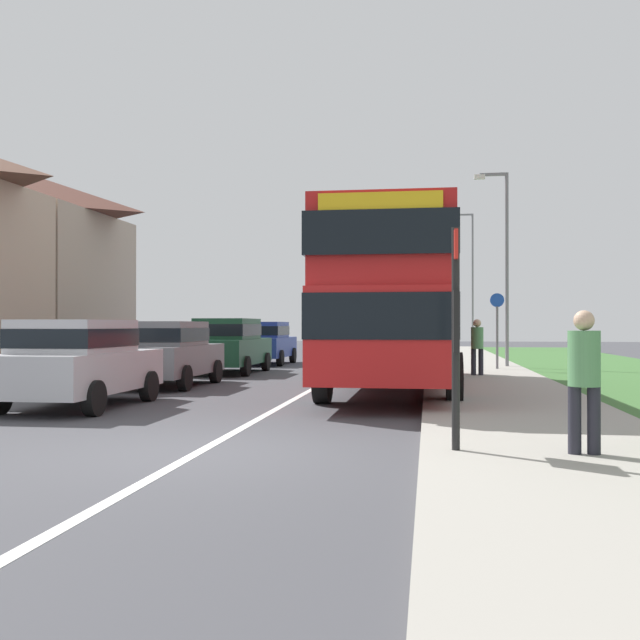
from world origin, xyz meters
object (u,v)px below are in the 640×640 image
(parked_car_blue, at_px, (264,341))
(pedestrian_at_stop, at_px, (584,375))
(double_decker_bus, at_px, (394,297))
(street_lamp_far, at_px, (471,273))
(parked_car_grey, at_px, (166,351))
(bus_stop_sign, at_px, (456,322))
(pedestrian_walking_away, at_px, (477,344))
(parked_car_dark_green, at_px, (229,343))
(cycle_route_sign, at_px, (497,328))
(street_lamp_mid, at_px, (503,255))
(parked_car_silver, at_px, (78,359))

(parked_car_blue, xyz_separation_m, pedestrian_at_stop, (7.91, -19.33, 0.08))
(double_decker_bus, height_order, pedestrian_at_stop, double_decker_bus)
(parked_car_blue, bearing_deg, street_lamp_far, 63.68)
(parked_car_grey, xyz_separation_m, bus_stop_sign, (6.66, -8.94, 0.66))
(parked_car_blue, distance_m, pedestrian_walking_away, 10.16)
(street_lamp_far, bearing_deg, parked_car_blue, -116.32)
(pedestrian_walking_away, xyz_separation_m, bus_stop_sign, (-1.04, -12.49, 0.56))
(double_decker_bus, height_order, street_lamp_far, street_lamp_far)
(parked_car_blue, relative_size, street_lamp_far, 0.49)
(parked_car_blue, xyz_separation_m, street_lamp_far, (8.80, 17.79, 3.79))
(parked_car_grey, bearing_deg, parked_car_dark_green, 87.72)
(pedestrian_walking_away, height_order, street_lamp_far, street_lamp_far)
(cycle_route_sign, bearing_deg, bus_stop_sign, -96.79)
(parked_car_blue, height_order, bus_stop_sign, bus_stop_sign)
(parked_car_dark_green, bearing_deg, street_lamp_mid, 20.34)
(pedestrian_at_stop, relative_size, street_lamp_mid, 0.25)
(parked_car_grey, height_order, parked_car_blue, parked_car_blue)
(parked_car_grey, bearing_deg, bus_stop_sign, -53.30)
(parked_car_dark_green, bearing_deg, cycle_route_sign, 11.34)
(cycle_route_sign, bearing_deg, parked_car_dark_green, -168.66)
(parked_car_silver, height_order, pedestrian_walking_away, pedestrian_walking_away)
(cycle_route_sign, bearing_deg, parked_car_silver, -126.78)
(parked_car_silver, bearing_deg, parked_car_dark_green, 89.05)
(parked_car_blue, distance_m, pedestrian_at_stop, 20.88)
(pedestrian_walking_away, bearing_deg, parked_car_grey, -155.27)
(parked_car_grey, distance_m, parked_car_dark_green, 5.03)
(parked_car_silver, bearing_deg, double_decker_bus, 37.12)
(parked_car_blue, bearing_deg, street_lamp_mid, -13.27)
(parked_car_grey, xyz_separation_m, cycle_route_sign, (8.53, 6.70, 0.55))
(bus_stop_sign, bearing_deg, pedestrian_at_stop, -3.21)
(parked_car_grey, distance_m, cycle_route_sign, 10.86)
(double_decker_bus, distance_m, parked_car_dark_green, 7.78)
(parked_car_blue, bearing_deg, pedestrian_at_stop, -67.75)
(pedestrian_at_stop, xyz_separation_m, pedestrian_walking_away, (-0.32, 12.56, 0.00))
(bus_stop_sign, bearing_deg, parked_car_blue, 108.78)
(parked_car_grey, xyz_separation_m, parked_car_dark_green, (0.20, 5.03, 0.05))
(bus_stop_sign, xyz_separation_m, street_lamp_far, (2.25, 37.04, 3.14))
(double_decker_bus, xyz_separation_m, parked_car_grey, (-5.60, 0.45, -1.26))
(parked_car_silver, xyz_separation_m, parked_car_grey, (-0.04, 4.66, -0.00))
(parked_car_silver, distance_m, pedestrian_at_stop, 9.10)
(parked_car_dark_green, xyz_separation_m, street_lamp_far, (8.72, 23.07, 3.75))
(parked_car_silver, bearing_deg, parked_car_grey, 90.48)
(bus_stop_sign, xyz_separation_m, cycle_route_sign, (1.86, 15.64, -0.11))
(parked_car_blue, distance_m, street_lamp_mid, 9.48)
(pedestrian_walking_away, bearing_deg, parked_car_silver, -133.04)
(parked_car_silver, distance_m, street_lamp_far, 34.15)
(parked_car_silver, bearing_deg, pedestrian_at_stop, -28.62)
(pedestrian_at_stop, bearing_deg, street_lamp_mid, 87.17)
(parked_car_silver, bearing_deg, parked_car_blue, 89.70)
(parked_car_dark_green, height_order, cycle_route_sign, cycle_route_sign)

